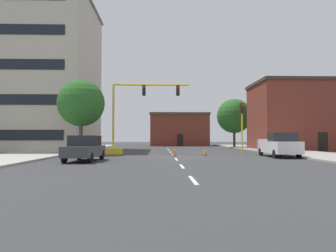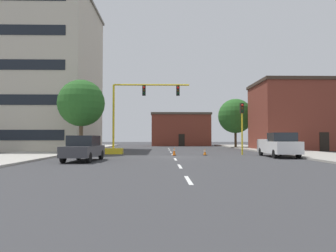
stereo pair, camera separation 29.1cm
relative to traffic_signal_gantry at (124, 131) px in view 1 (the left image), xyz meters
name	(u,v)px [view 1 (the left image)]	position (x,y,z in m)	size (l,w,h in m)	color
ground_plane	(174,157)	(4.67, -4.29, -2.20)	(160.00, 160.00, 0.00)	#38383A
sidewalk_left	(54,152)	(-7.87, 3.71, -2.13)	(6.00, 56.00, 0.14)	#B2ADA3
sidewalk_right	(284,151)	(17.21, 3.71, -2.13)	(6.00, 56.00, 0.14)	#9E998E
lane_stripe_seg_0	(193,180)	(4.67, -18.29, -2.19)	(0.16, 2.40, 0.01)	silver
lane_stripe_seg_1	(182,166)	(4.67, -12.79, -2.19)	(0.16, 2.40, 0.01)	silver
lane_stripe_seg_2	(176,159)	(4.67, -7.29, -2.19)	(0.16, 2.40, 0.01)	silver
lane_stripe_seg_3	(173,155)	(4.67, -1.79, -2.19)	(0.16, 2.40, 0.01)	silver
lane_stripe_seg_4	(170,152)	(4.67, 3.71, -2.19)	(0.16, 2.40, 0.01)	silver
lane_stripe_seg_5	(169,150)	(4.67, 9.21, -2.19)	(0.16, 2.40, 0.01)	silver
lane_stripe_seg_6	(167,148)	(4.67, 14.71, -2.19)	(0.16, 2.40, 0.01)	silver
building_tall_left	(33,76)	(-12.51, 9.22, 7.21)	(15.07, 14.04, 18.79)	beige
building_brick_center	(179,130)	(7.29, 29.32, 0.90)	(11.13, 7.76, 6.16)	brown
building_row_right	(306,116)	(22.35, 9.08, 2.16)	(13.31, 8.43, 8.70)	brown
traffic_signal_gantry	(124,131)	(0.00, 0.00, 0.00)	(8.28, 1.20, 6.83)	yellow
traffic_light_pole_right	(242,117)	(11.15, -1.52, 1.33)	(0.32, 0.47, 4.80)	yellow
tree_right_far	(234,116)	(14.89, 16.53, 2.65)	(5.23, 5.23, 7.46)	#4C3823
tree_left_near	(81,103)	(-3.85, -1.18, 2.60)	(4.35, 4.35, 6.99)	brown
pickup_truck_white	(279,145)	(13.27, -4.86, -1.22)	(2.18, 5.47, 1.99)	white
sedan_dark_gray_near_left	(85,148)	(-1.65, -8.91, -1.31)	(2.08, 4.59, 1.74)	#3D3D42
traffic_cone_roadside_a	(205,152)	(7.54, -2.41, -1.91)	(0.36, 0.36, 0.59)	black
traffic_cone_roadside_b	(174,151)	(4.77, -2.81, -1.82)	(0.36, 0.36, 0.76)	black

